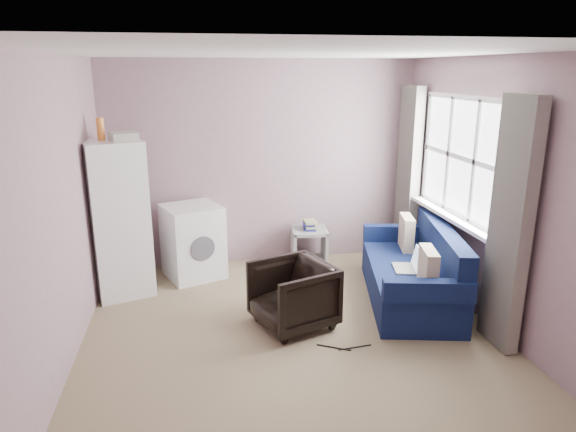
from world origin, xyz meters
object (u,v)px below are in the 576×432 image
object	(u,v)px
side_table	(309,244)
sofa	(415,274)
armchair	(293,292)
washing_machine	(193,240)
fridge	(118,218)

from	to	relation	value
side_table	sofa	size ratio (longest dim) A/B	0.30
armchair	washing_machine	world-z (taller)	washing_machine
armchair	side_table	size ratio (longest dim) A/B	1.18
armchair	washing_machine	distance (m)	1.70
armchair	sofa	xyz separation A→B (m)	(1.38, 0.32, -0.05)
armchair	sofa	distance (m)	1.41
fridge	side_table	distance (m)	2.30
washing_machine	side_table	distance (m)	1.43
washing_machine	side_table	size ratio (longest dim) A/B	1.47
armchair	fridge	distance (m)	2.07
fridge	side_table	world-z (taller)	fridge
armchair	fridge	xyz separation A→B (m)	(-1.69, 1.09, 0.50)
armchair	side_table	world-z (taller)	armchair
side_table	sofa	world-z (taller)	sofa
side_table	washing_machine	bearing A→B (deg)	-176.33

